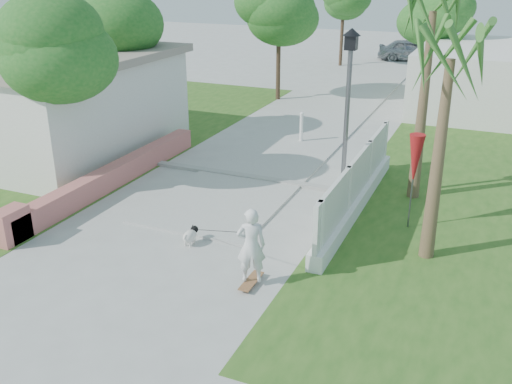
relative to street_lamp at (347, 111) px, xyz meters
The scene contains 21 objects.
ground 6.67m from the street_lamp, 117.80° to the right, with size 90.00×90.00×0.00m, color #B7B7B2.
path_strip 14.98m from the street_lamp, 101.31° to the left, with size 3.20×36.00×0.06m, color #B7B7B2.
curb 3.78m from the street_lamp, behind, with size 6.50×0.25×0.10m, color #999993.
grass_left 10.49m from the street_lamp, 165.83° to the left, with size 8.00×20.00×0.01m, color #2C591C.
grass_right 5.38m from the street_lamp, 31.37° to the left, with size 8.00×20.00×0.01m, color #2C591C.
pink_wall 6.83m from the street_lamp, 162.57° to the right, with size 0.45×8.20×0.80m.
house_left 10.94m from the street_lamp, behind, with size 8.40×7.40×3.23m.
lattice_fence 2.01m from the street_lamp, 44.82° to the right, with size 0.35×7.00×1.50m.
building_right 12.93m from the street_lamp, 76.07° to the left, with size 6.00×8.00×2.60m, color silver.
street_lamp is the anchor object (origin of this frame).
bollard 5.56m from the street_lamp, 120.96° to the left, with size 0.14×0.14×1.09m.
patio_umbrella 2.27m from the street_lamp, 27.76° to the right, with size 0.36×0.36×2.30m.
tree_left_near 7.92m from the street_lamp, 161.15° to the right, with size 3.60×3.60×5.28m.
tree_left_mid 8.96m from the street_lamp, 160.42° to the left, with size 3.20×3.20×4.85m.
tree_path_left 12.10m from the street_lamp, 119.30° to the left, with size 3.40×3.40×5.23m.
tree_path_right 14.52m from the street_lamp, 88.74° to the left, with size 3.00×3.00×4.79m.
palm_far 2.85m from the street_lamp, 30.47° to the left, with size 1.80×1.80×5.30m.
palm_near 3.72m from the street_lamp, 42.61° to the right, with size 1.80×1.80×4.70m.
skateboarder 4.88m from the street_lamp, 107.85° to the right, with size 2.28×1.64×1.63m.
dog 5.04m from the street_lamp, 122.58° to the right, with size 0.27×0.59×0.40m.
parked_car 23.87m from the street_lamp, 94.93° to the left, with size 1.62×4.03×1.37m, color #A2A4AA.
Camera 1 is at (6.32, -8.25, 5.91)m, focal length 40.00 mm.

